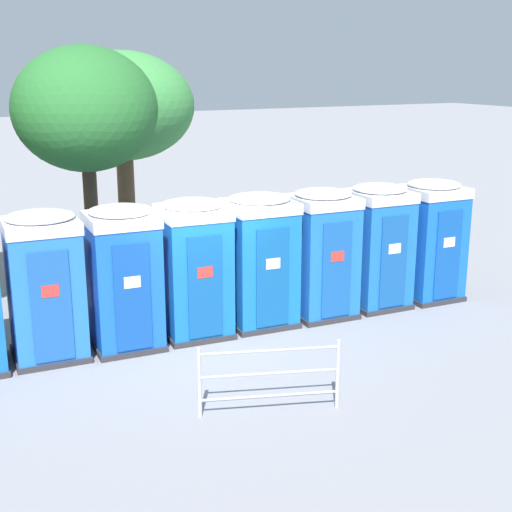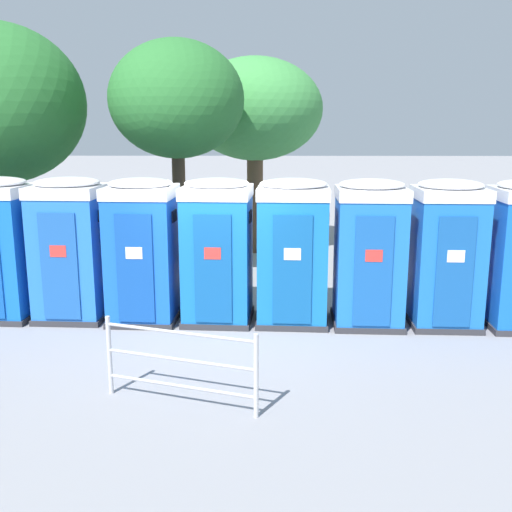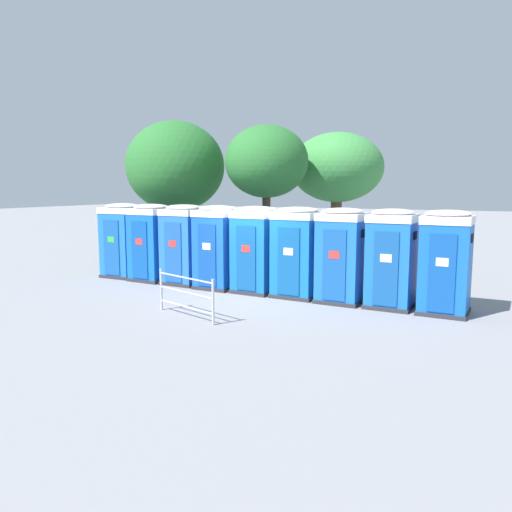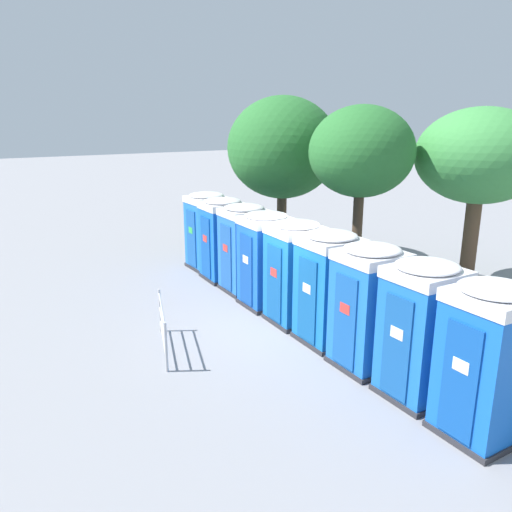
{
  "view_description": "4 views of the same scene",
  "coord_description": "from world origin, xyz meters",
  "px_view_note": "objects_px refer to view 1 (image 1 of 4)",
  "views": [
    {
      "loc": [
        -4.61,
        -11.32,
        4.86
      ],
      "look_at": [
        1.24,
        0.21,
        1.36
      ],
      "focal_mm": 50.0,
      "sensor_mm": 36.0,
      "label": 1
    },
    {
      "loc": [
        0.82,
        -9.99,
        3.42
      ],
      "look_at": [
        0.69,
        0.24,
        1.18
      ],
      "focal_mm": 42.0,
      "sensor_mm": 36.0,
      "label": 2
    },
    {
      "loc": [
        6.41,
        -12.76,
        3.06
      ],
      "look_at": [
        0.0,
        0.27,
        1.07
      ],
      "focal_mm": 35.0,
      "sensor_mm": 36.0,
      "label": 3
    },
    {
      "loc": [
        9.24,
        -6.68,
        4.88
      ],
      "look_at": [
        -1.92,
        0.37,
        1.2
      ],
      "focal_mm": 35.0,
      "sensor_mm": 36.0,
      "label": 4
    }
  ],
  "objects_px": {
    "event_barrier": "(270,376)",
    "street_tree_1": "(122,107)",
    "portapotty_4": "(194,267)",
    "portapotty_7": "(377,245)",
    "portapotty_3": "(124,277)",
    "street_tree_2": "(85,111)",
    "portapotty_5": "(260,259)",
    "portapotty_8": "(431,239)",
    "portapotty_2": "(45,285)",
    "portapotty_6": "(322,252)"
  },
  "relations": [
    {
      "from": "event_barrier",
      "to": "street_tree_1",
      "type": "bearing_deg",
      "value": 85.14
    },
    {
      "from": "portapotty_4",
      "to": "portapotty_7",
      "type": "xyz_separation_m",
      "value": [
        3.94,
        -0.17,
        0.0
      ]
    },
    {
      "from": "portapotty_3",
      "to": "street_tree_2",
      "type": "distance_m",
      "value": 4.02
    },
    {
      "from": "event_barrier",
      "to": "portapotty_4",
      "type": "bearing_deg",
      "value": 86.14
    },
    {
      "from": "portapotty_3",
      "to": "street_tree_1",
      "type": "xyz_separation_m",
      "value": [
        1.88,
        5.97,
        2.52
      ]
    },
    {
      "from": "portapotty_4",
      "to": "street_tree_1",
      "type": "bearing_deg",
      "value": 84.59
    },
    {
      "from": "street_tree_1",
      "to": "street_tree_2",
      "type": "relative_size",
      "value": 0.99
    },
    {
      "from": "portapotty_4",
      "to": "portapotty_5",
      "type": "distance_m",
      "value": 1.32
    },
    {
      "from": "portapotty_4",
      "to": "portapotty_8",
      "type": "bearing_deg",
      "value": -2.77
    },
    {
      "from": "portapotty_3",
      "to": "portapotty_8",
      "type": "height_order",
      "value": "same"
    },
    {
      "from": "portapotty_7",
      "to": "street_tree_2",
      "type": "relative_size",
      "value": 0.49
    },
    {
      "from": "portapotty_5",
      "to": "street_tree_2",
      "type": "relative_size",
      "value": 0.49
    },
    {
      "from": "portapotty_2",
      "to": "portapotty_6",
      "type": "distance_m",
      "value": 5.26
    },
    {
      "from": "portapotty_3",
      "to": "portapotty_6",
      "type": "relative_size",
      "value": 1.0
    },
    {
      "from": "portapotty_5",
      "to": "portapotty_6",
      "type": "distance_m",
      "value": 1.32
    },
    {
      "from": "portapotty_2",
      "to": "portapotty_3",
      "type": "relative_size",
      "value": 1.0
    },
    {
      "from": "portapotty_6",
      "to": "portapotty_8",
      "type": "relative_size",
      "value": 1.0
    },
    {
      "from": "portapotty_4",
      "to": "portapotty_7",
      "type": "relative_size",
      "value": 1.0
    },
    {
      "from": "portapotty_2",
      "to": "portapotty_5",
      "type": "distance_m",
      "value": 3.95
    },
    {
      "from": "portapotty_6",
      "to": "event_barrier",
      "type": "xyz_separation_m",
      "value": [
        -2.85,
        -3.19,
        -0.72
      ]
    },
    {
      "from": "portapotty_7",
      "to": "event_barrier",
      "type": "distance_m",
      "value": 5.29
    },
    {
      "from": "portapotty_7",
      "to": "portapotty_8",
      "type": "relative_size",
      "value": 1.0
    },
    {
      "from": "portapotty_3",
      "to": "street_tree_1",
      "type": "height_order",
      "value": "street_tree_1"
    },
    {
      "from": "street_tree_2",
      "to": "portapotty_3",
      "type": "bearing_deg",
      "value": -94.57
    },
    {
      "from": "portapotty_7",
      "to": "street_tree_2",
      "type": "height_order",
      "value": "street_tree_2"
    },
    {
      "from": "portapotty_2",
      "to": "portapotty_6",
      "type": "relative_size",
      "value": 1.0
    },
    {
      "from": "portapotty_5",
      "to": "portapotty_7",
      "type": "xyz_separation_m",
      "value": [
        2.63,
        -0.13,
        0.0
      ]
    },
    {
      "from": "portapotty_5",
      "to": "portapotty_4",
      "type": "bearing_deg",
      "value": 178.12
    },
    {
      "from": "street_tree_2",
      "to": "portapotty_5",
      "type": "bearing_deg",
      "value": -51.98
    },
    {
      "from": "portapotty_7",
      "to": "portapotty_8",
      "type": "xyz_separation_m",
      "value": [
        1.31,
        -0.09,
        -0.0
      ]
    },
    {
      "from": "portapotty_2",
      "to": "event_barrier",
      "type": "height_order",
      "value": "portapotty_2"
    },
    {
      "from": "portapotty_2",
      "to": "event_barrier",
      "type": "bearing_deg",
      "value": -55.43
    },
    {
      "from": "portapotty_5",
      "to": "event_barrier",
      "type": "bearing_deg",
      "value": -115.02
    },
    {
      "from": "portapotty_6",
      "to": "portapotty_4",
      "type": "bearing_deg",
      "value": 176.76
    },
    {
      "from": "street_tree_2",
      "to": "portapotty_7",
      "type": "bearing_deg",
      "value": -32.4
    },
    {
      "from": "portapotty_4",
      "to": "portapotty_6",
      "type": "bearing_deg",
      "value": -3.24
    },
    {
      "from": "portapotty_5",
      "to": "portapotty_8",
      "type": "distance_m",
      "value": 3.95
    },
    {
      "from": "portapotty_7",
      "to": "portapotty_4",
      "type": "bearing_deg",
      "value": 177.54
    },
    {
      "from": "street_tree_2",
      "to": "event_barrier",
      "type": "height_order",
      "value": "street_tree_2"
    },
    {
      "from": "portapotty_2",
      "to": "portapotty_5",
      "type": "height_order",
      "value": "same"
    },
    {
      "from": "portapotty_4",
      "to": "portapotty_7",
      "type": "height_order",
      "value": "same"
    },
    {
      "from": "street_tree_1",
      "to": "portapotty_4",
      "type": "bearing_deg",
      "value": -95.41
    },
    {
      "from": "portapotty_5",
      "to": "street_tree_2",
      "type": "bearing_deg",
      "value": 128.02
    },
    {
      "from": "portapotty_4",
      "to": "portapotty_8",
      "type": "height_order",
      "value": "same"
    },
    {
      "from": "street_tree_1",
      "to": "event_barrier",
      "type": "xyz_separation_m",
      "value": [
        -0.79,
        -9.32,
        -3.24
      ]
    },
    {
      "from": "event_barrier",
      "to": "portapotty_6",
      "type": "bearing_deg",
      "value": 48.24
    },
    {
      "from": "portapotty_5",
      "to": "portapotty_6",
      "type": "height_order",
      "value": "same"
    },
    {
      "from": "portapotty_2",
      "to": "street_tree_1",
      "type": "distance_m",
      "value": 7.11
    },
    {
      "from": "street_tree_2",
      "to": "street_tree_1",
      "type": "bearing_deg",
      "value": 60.99
    },
    {
      "from": "portapotty_8",
      "to": "portapotty_5",
      "type": "bearing_deg",
      "value": 176.93
    }
  ]
}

